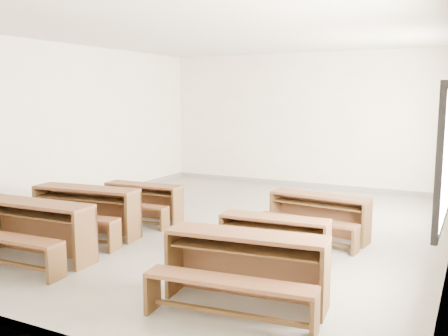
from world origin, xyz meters
The scene contains 7 objects.
room centered at (0.09, 0.00, 2.14)m, with size 8.50×8.50×3.20m.
desk_set_0 centered at (-1.51, -2.70, 0.46)m, with size 1.79×0.99×0.79m.
desk_set_1 centered at (-1.66, -1.54, 0.45)m, with size 1.82×1.09×0.78m.
desk_set_2 centered at (-1.49, -0.28, 0.38)m, with size 1.47×0.81×0.65m.
desk_set_3 centered at (1.65, -2.75, 0.45)m, with size 1.80×1.07×0.77m.
desk_set_4 centered at (1.46, -1.46, 0.37)m, with size 1.47×0.84×0.64m.
desk_set_5 centered at (1.62, 0.00, 0.40)m, with size 1.61×0.96×0.69m.
Camera 1 is at (3.74, -7.31, 2.20)m, focal length 40.00 mm.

